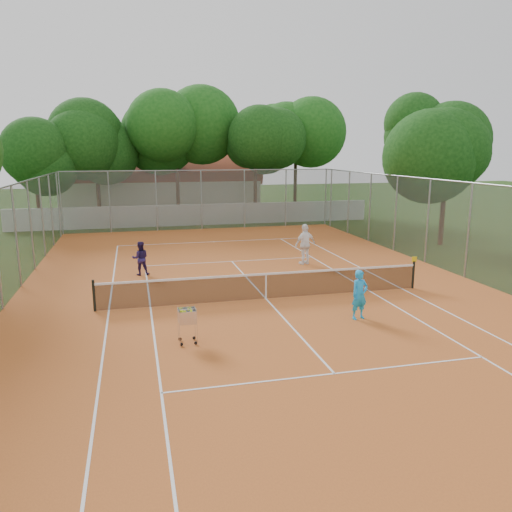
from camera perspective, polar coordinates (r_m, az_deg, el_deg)
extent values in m
plane|color=#1A330E|center=(18.17, 1.14, -4.97)|extent=(120.00, 120.00, 0.00)
cube|color=#BE5F25|center=(18.17, 1.14, -4.94)|extent=(18.00, 34.00, 0.02)
cube|color=white|center=(18.17, 1.14, -4.90)|extent=(10.98, 23.78, 0.01)
cube|color=black|center=(18.03, 1.14, -3.42)|extent=(11.88, 0.10, 0.98)
cube|color=slate|center=(17.70, 1.16, 1.24)|extent=(18.00, 34.00, 4.00)
cube|color=silver|center=(36.36, -6.65, 4.71)|extent=(26.00, 0.30, 1.50)
cube|color=beige|center=(45.96, -10.80, 7.90)|extent=(16.40, 9.00, 4.40)
cube|color=#0E360D|center=(39.05, -7.37, 11.44)|extent=(29.00, 19.00, 10.00)
imported|color=#1CA2F2|center=(16.19, 11.75, -4.35)|extent=(0.65, 0.49, 1.59)
imported|color=#24194D|center=(22.01, -13.07, -0.25)|extent=(0.72, 0.56, 1.47)
imported|color=white|center=(23.54, 5.65, 1.35)|extent=(1.21, 0.79, 1.91)
cube|color=silver|center=(14.09, -7.85, -7.79)|extent=(0.56, 0.56, 1.07)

